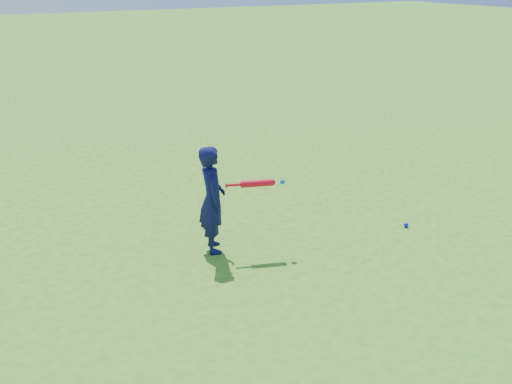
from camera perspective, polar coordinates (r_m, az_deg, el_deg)
ground at (r=6.71m, az=-3.23°, el=-5.51°), size 80.00×80.00×0.00m
child at (r=6.41m, az=-4.40°, el=-0.75°), size 0.41×0.52×1.25m
ground_ball_blue at (r=7.43m, az=14.78°, el=-3.19°), size 0.06×0.06×0.06m
bat_swing at (r=6.38m, az=0.31°, el=0.88°), size 0.65×0.26×0.08m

